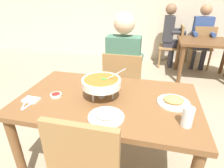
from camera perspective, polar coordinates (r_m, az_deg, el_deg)
name	(u,v)px	position (r m, az deg, el deg)	size (l,w,h in m)	color
ground_plane	(108,163)	(1.93, -1.12, -23.24)	(16.00, 16.00, 0.00)	gray
dining_table_main	(108,108)	(1.51, -1.32, -7.57)	(1.40, 0.84, 0.73)	brown
chair_diner_main	(123,84)	(2.17, 3.38, -0.06)	(0.44, 0.44, 0.90)	olive
diner_main	(124,64)	(2.11, 3.70, 6.09)	(0.40, 0.45, 1.31)	#2D2D38
curry_bowl	(101,83)	(1.40, -3.31, 0.36)	(0.33, 0.30, 0.26)	silver
rice_plate	(106,115)	(1.23, -1.84, -9.71)	(0.24, 0.24, 0.06)	white
appetizer_plate	(173,101)	(1.45, 18.53, -5.02)	(0.24, 0.24, 0.06)	white
sauce_dish	(56,95)	(1.54, -16.99, -3.28)	(0.09, 0.09, 0.02)	white
napkin_folded	(31,100)	(1.55, -23.77, -4.52)	(0.12, 0.08, 0.02)	white
fork_utensil	(25,103)	(1.53, -25.42, -5.44)	(0.01, 0.17, 0.01)	silver
spoon_utensil	(31,104)	(1.50, -23.90, -5.74)	(0.01, 0.17, 0.01)	silver
drink_glass	(187,118)	(1.23, 22.34, -9.66)	(0.07, 0.07, 0.13)	silver
dining_table_far	(207,48)	(3.81, 27.31, 10.01)	(1.00, 0.80, 0.73)	brown
chair_bg_middle	(175,44)	(4.26, 18.85, 11.71)	(0.45, 0.45, 0.90)	olive
chair_bg_right	(201,45)	(4.35, 25.92, 10.79)	(0.47, 0.47, 0.90)	olive
patron_bg_middle	(170,32)	(4.23, 17.56, 15.08)	(0.45, 0.40, 1.31)	#2D2D38
patron_bg_right	(202,34)	(4.31, 26.08, 13.87)	(0.40, 0.45, 1.31)	#2D2D38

